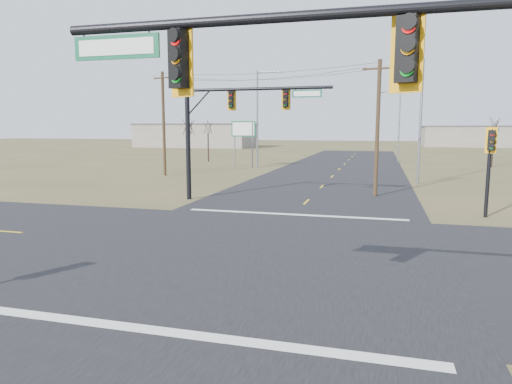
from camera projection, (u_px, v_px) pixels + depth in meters
ground at (258, 250)px, 17.65m from camera, size 320.00×320.00×0.00m
road_ew at (258, 250)px, 17.65m from camera, size 160.00×14.00×0.02m
road_ns at (258, 250)px, 17.65m from camera, size 14.00×160.00×0.02m
stop_bar_near at (174, 333)px, 10.48m from camera, size 12.00×0.40×0.01m
stop_bar_far at (294, 214)px, 24.81m from camera, size 12.00×0.40×0.01m
mast_arm_near at (426, 95)px, 7.37m from camera, size 10.39×0.58×7.17m
mast_arm_far at (229, 115)px, 28.88m from camera, size 9.50×0.54×7.70m
pedestal_signal_ne at (490, 153)px, 23.63m from camera, size 0.67×0.59×4.77m
utility_pole_near at (378, 126)px, 30.96m from camera, size 2.25×0.42×9.24m
utility_pole_far at (164, 122)px, 44.78m from camera, size 2.33×1.06×10.12m
highway_sign at (243, 134)px, 54.54m from camera, size 2.94×0.25×5.52m
streetlight_a at (418, 115)px, 37.53m from camera, size 2.86×0.35×10.25m
streetlight_b at (398, 122)px, 63.43m from camera, size 2.76×0.33×9.88m
streetlight_c at (259, 114)px, 54.05m from camera, size 3.16×0.29×11.39m
bare_tree_a at (188, 125)px, 50.22m from camera, size 3.08×3.08×6.35m
bare_tree_b at (208, 126)px, 63.70m from camera, size 2.84×2.84×6.20m
bare_tree_d at (494, 124)px, 54.41m from camera, size 3.08×3.08×6.39m
warehouse_left at (196, 136)px, 113.66m from camera, size 28.00×14.00×5.50m
warehouse_mid at (464, 137)px, 115.92m from camera, size 20.00×12.00×5.00m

